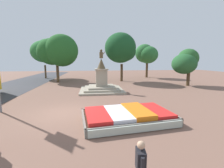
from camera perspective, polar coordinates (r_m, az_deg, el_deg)
name	(u,v)px	position (r m, az deg, el deg)	size (l,w,h in m)	color
ground_plane	(65,113)	(10.89, -17.55, -10.41)	(88.01, 88.01, 0.00)	brown
flower_planter	(128,116)	(9.02, 6.09, -12.09)	(5.51, 3.70, 0.70)	#38281C
statue_monument	(101,84)	(17.66, -4.03, 0.13)	(4.95, 4.95, 4.80)	#A09581
pedestrian_near_planter	(140,166)	(4.36, 10.77, -28.30)	(0.27, 0.57, 1.56)	black
park_tree_far_left	(146,54)	(32.10, 12.97, 10.99)	(4.55, 4.21, 6.90)	#4C3823
park_tree_behind_statue	(186,62)	(23.75, 26.27, 7.60)	(3.81, 3.55, 5.21)	#4C3823
park_tree_far_right	(47,52)	(32.44, -23.40, 11.26)	(5.83, 5.94, 7.69)	brown
park_tree_street_side	(121,49)	(25.66, 3.60, 13.14)	(5.43, 5.63, 8.05)	#4C3823
park_tree_mid_canopy	(57,51)	(26.45, -20.06, 11.68)	(6.74, 5.54, 7.69)	brown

